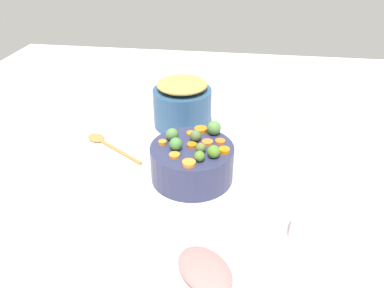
{
  "coord_description": "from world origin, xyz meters",
  "views": [
    {
      "loc": [
        -0.96,
        -0.12,
        0.7
      ],
      "look_at": [
        -0.03,
        0.01,
        0.14
      ],
      "focal_mm": 35.57,
      "sensor_mm": 36.0,
      "label": 1
    }
  ],
  "objects": [
    {
      "name": "carrot_slice_2",
      "position": [
        -0.09,
        0.05,
        0.13
      ],
      "size": [
        0.03,
        0.03,
        0.01
      ],
      "primitive_type": "cylinder",
      "rotation": [
        0.0,
        0.0,
        4.79
      ],
      "color": "orange",
      "rests_on": "serving_bowl_carrots"
    },
    {
      "name": "brussels_sprout_4",
      "position": [
        -0.0,
        0.08,
        0.15
      ],
      "size": [
        0.04,
        0.04,
        0.04
      ],
      "primitive_type": "sphere",
      "color": "#4E7D3C",
      "rests_on": "serving_bowl_carrots"
    },
    {
      "name": "carrot_slice_8",
      "position": [
        -0.03,
        0.02,
        0.13
      ],
      "size": [
        0.03,
        0.03,
        0.01
      ],
      "primitive_type": "cylinder",
      "rotation": [
        0.0,
        0.0,
        6.12
      ],
      "color": "orange",
      "rests_on": "serving_bowl_carrots"
    },
    {
      "name": "brussels_sprout_3",
      "position": [
        0.05,
        -0.04,
        0.15
      ],
      "size": [
        0.04,
        0.04,
        0.04
      ],
      "primitive_type": "sphere",
      "color": "#518842",
      "rests_on": "serving_bowl_carrots"
    },
    {
      "name": "wooden_spoon",
      "position": [
        0.12,
        0.35,
        0.03
      ],
      "size": [
        0.18,
        0.25,
        0.01
      ],
      "color": "#B77B41",
      "rests_on": "tabletop"
    },
    {
      "name": "dish_towel",
      "position": [
        0.41,
        -0.25,
        0.02
      ],
      "size": [
        0.16,
        0.15,
        0.01
      ],
      "primitive_type": "cube",
      "rotation": [
        0.0,
        0.0,
        -0.28
      ],
      "color": "#CFB98F",
      "rests_on": "tabletop"
    },
    {
      "name": "brussels_sprout_1",
      "position": [
        -0.08,
        -0.05,
        0.15
      ],
      "size": [
        0.04,
        0.04,
        0.04
      ],
      "primitive_type": "sphere",
      "color": "#508028",
      "rests_on": "serving_bowl_carrots"
    },
    {
      "name": "carrot_slice_3",
      "position": [
        0.01,
        -0.06,
        0.13
      ],
      "size": [
        0.04,
        0.04,
        0.01
      ],
      "primitive_type": "cylinder",
      "rotation": [
        0.0,
        0.0,
        3.59
      ],
      "color": "orange",
      "rests_on": "serving_bowl_carrots"
    },
    {
      "name": "carrot_slice_5",
      "position": [
        0.04,
        0.03,
        0.13
      ],
      "size": [
        0.03,
        0.03,
        0.01
      ],
      "primitive_type": "cylinder",
      "rotation": [
        0.0,
        0.0,
        1.82
      ],
      "color": "orange",
      "rests_on": "serving_bowl_carrots"
    },
    {
      "name": "ham_slice_main",
      "position": [
        -0.4,
        -0.07,
        0.05
      ],
      "size": [
        0.18,
        0.17,
        0.03
      ],
      "primitive_type": "ellipsoid",
      "rotation": [
        0.0,
        0.0,
        3.87
      ],
      "color": "#C1726E",
      "rests_on": "ham_plate"
    },
    {
      "name": "metal_pot",
      "position": [
        0.3,
        0.1,
        0.09
      ],
      "size": [
        0.22,
        0.22,
        0.14
      ],
      "primitive_type": "cylinder",
      "color": "#2A4F77",
      "rests_on": "tabletop"
    },
    {
      "name": "carrot_slice_7",
      "position": [
        -0.12,
        0.01,
        0.13
      ],
      "size": [
        0.04,
        0.04,
        0.01
      ],
      "primitive_type": "cylinder",
      "rotation": [
        0.0,
        0.0,
        3.08
      ],
      "color": "orange",
      "rests_on": "serving_bowl_carrots"
    },
    {
      "name": "brussels_sprout_0",
      "position": [
        -0.1,
        -0.02,
        0.14
      ],
      "size": [
        0.03,
        0.03,
        0.03
      ],
      "primitive_type": "sphere",
      "color": "#537D2A",
      "rests_on": "serving_bowl_carrots"
    },
    {
      "name": "brussels_sprout_6",
      "position": [
        -0.05,
        0.06,
        0.15
      ],
      "size": [
        0.04,
        0.04,
        0.04
      ],
      "primitive_type": "sphere",
      "color": "#467F3B",
      "rests_on": "serving_bowl_carrots"
    },
    {
      "name": "brussels_sprout_5",
      "position": [
        -0.06,
        -0.01,
        0.14
      ],
      "size": [
        0.03,
        0.03,
        0.03
      ],
      "primitive_type": "sphere",
      "color": "#5D7132",
      "rests_on": "serving_bowl_carrots"
    },
    {
      "name": "serving_bowl_carrots",
      "position": [
        -0.03,
        0.01,
        0.07
      ],
      "size": [
        0.25,
        0.25,
        0.11
      ],
      "primitive_type": "cylinder",
      "color": "#2D3253",
      "rests_on": "tabletop"
    },
    {
      "name": "brussels_sprout_2",
      "position": [
        0.01,
        0.01,
        0.14
      ],
      "size": [
        0.03,
        0.03,
        0.03
      ],
      "primitive_type": "sphere",
      "color": "#526C3D",
      "rests_on": "serving_bowl_carrots"
    },
    {
      "name": "tabletop",
      "position": [
        0.0,
        0.0,
        0.01
      ],
      "size": [
        2.4,
        2.4,
        0.02
      ],
      "primitive_type": "cube",
      "color": "white",
      "rests_on": "ground"
    },
    {
      "name": "carrot_slice_0",
      "position": [
        -0.03,
        0.1,
        0.13
      ],
      "size": [
        0.03,
        0.03,
        0.01
      ],
      "primitive_type": "cylinder",
      "rotation": [
        0.0,
        0.0,
        3.51
      ],
      "color": "orange",
      "rests_on": "serving_bowl_carrots"
    },
    {
      "name": "carrot_slice_6",
      "position": [
        -0.05,
        -0.08,
        0.13
      ],
      "size": [
        0.04,
        0.04,
        0.01
      ],
      "primitive_type": "cylinder",
      "rotation": [
        0.0,
        0.0,
        2.78
      ],
      "color": "orange",
      "rests_on": "serving_bowl_carrots"
    },
    {
      "name": "carrot_slice_1",
      "position": [
        0.06,
        0.0,
        0.13
      ],
      "size": [
        0.05,
        0.05,
        0.01
      ],
      "primitive_type": "cylinder",
      "rotation": [
        0.0,
        0.0,
        5.36
      ],
      "color": "orange",
      "rests_on": "serving_bowl_carrots"
    },
    {
      "name": "stuffing_mound",
      "position": [
        0.3,
        0.1,
        0.18
      ],
      "size": [
        0.18,
        0.18,
        0.04
      ],
      "primitive_type": "ellipsoid",
      "color": "tan",
      "rests_on": "metal_pot"
    },
    {
      "name": "casserole_dish",
      "position": [
        -0.27,
        -0.35,
        0.07
      ],
      "size": [
        0.18,
        0.18,
        0.1
      ],
      "primitive_type": "cylinder",
      "color": "white",
      "rests_on": "tabletop"
    },
    {
      "name": "ham_plate",
      "position": [
        -0.39,
        -0.09,
        0.03
      ],
      "size": [
        0.27,
        0.27,
        0.01
      ],
      "primitive_type": "cylinder",
      "color": "white",
      "rests_on": "tabletop"
    },
    {
      "name": "carrot_slice_4",
      "position": [
        -0.01,
        -0.03,
        0.13
      ],
      "size": [
        0.04,
        0.04,
        0.01
      ],
      "primitive_type": "cylinder",
      "rotation": [
        0.0,
        0.0,
        2.13
      ],
      "color": "orange",
      "rests_on": "serving_bowl_carrots"
    }
  ]
}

